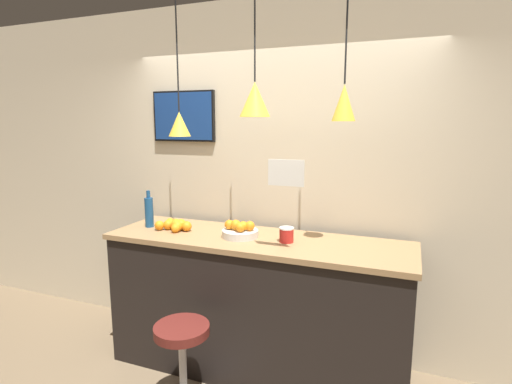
% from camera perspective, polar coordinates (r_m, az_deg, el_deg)
% --- Properties ---
extents(back_wall, '(8.00, 0.06, 2.90)m').
position_cam_1_polar(back_wall, '(3.34, 2.81, 1.75)').
color(back_wall, beige).
rests_on(back_wall, ground_plane).
extents(service_counter, '(2.29, 0.68, 1.07)m').
position_cam_1_polar(service_counter, '(3.20, 0.00, -15.80)').
color(service_counter, black).
rests_on(service_counter, ground_plane).
extents(bar_stool, '(0.44, 0.44, 0.63)m').
position_cam_1_polar(bar_stool, '(2.87, -10.44, -22.20)').
color(bar_stool, '#B7B7BC').
rests_on(bar_stool, ground_plane).
extents(fruit_bowl, '(0.27, 0.27, 0.13)m').
position_cam_1_polar(fruit_bowl, '(3.02, -2.31, -5.57)').
color(fruit_bowl, beige).
rests_on(fruit_bowl, service_counter).
extents(orange_pile, '(0.30, 0.20, 0.09)m').
position_cam_1_polar(orange_pile, '(3.28, -11.51, -4.64)').
color(orange_pile, orange).
rests_on(orange_pile, service_counter).
extents(juice_bottle, '(0.07, 0.07, 0.30)m').
position_cam_1_polar(juice_bottle, '(3.41, -15.03, -2.71)').
color(juice_bottle, navy).
rests_on(juice_bottle, service_counter).
extents(spread_jar, '(0.10, 0.10, 0.11)m').
position_cam_1_polar(spread_jar, '(2.90, 4.38, -6.10)').
color(spread_jar, red).
rests_on(spread_jar, service_counter).
extents(pendant_lamp_left, '(0.17, 0.17, 0.98)m').
position_cam_1_polar(pendant_lamp_left, '(3.14, -10.89, 9.69)').
color(pendant_lamp_left, black).
extents(pendant_lamp_middle, '(0.22, 0.22, 0.84)m').
position_cam_1_polar(pendant_lamp_middle, '(2.86, -0.17, 13.14)').
color(pendant_lamp_middle, black).
extents(pendant_lamp_right, '(0.15, 0.15, 0.87)m').
position_cam_1_polar(pendant_lamp_right, '(2.70, 12.46, 12.46)').
color(pendant_lamp_right, black).
extents(mounted_tv, '(0.60, 0.04, 0.44)m').
position_cam_1_polar(mounted_tv, '(3.61, -10.30, 10.60)').
color(mounted_tv, black).
extents(hanging_menu_board, '(0.24, 0.01, 0.17)m').
position_cam_1_polar(hanging_menu_board, '(2.55, 4.31, 2.75)').
color(hanging_menu_board, white).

